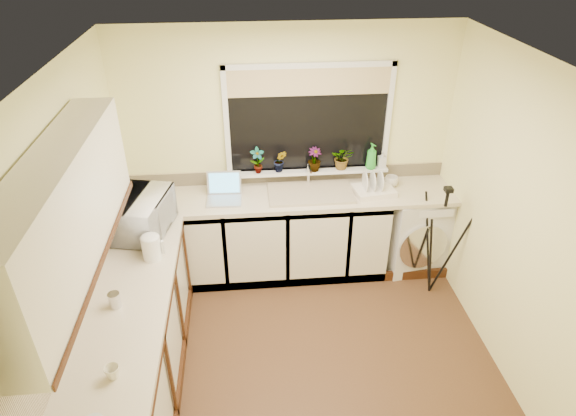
{
  "coord_description": "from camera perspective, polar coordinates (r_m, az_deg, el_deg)",
  "views": [
    {
      "loc": [
        -0.4,
        -2.9,
        3.26
      ],
      "look_at": [
        -0.08,
        0.55,
        1.15
      ],
      "focal_mm": 30.59,
      "sensor_mm": 36.0,
      "label": 1
    }
  ],
  "objects": [
    {
      "name": "base_cabinet_back",
      "position": [
        4.98,
        -3.49,
        -3.35
      ],
      "size": [
        2.55,
        0.6,
        0.86
      ],
      "primitive_type": "cube",
      "color": "silver",
      "rests_on": "floor"
    },
    {
      "name": "soap_bottle_clear",
      "position": [
        5.0,
        10.86,
        5.56
      ],
      "size": [
        0.08,
        0.08,
        0.17
      ],
      "primitive_type": "imported",
      "rotation": [
        0.0,
        0.0,
        0.01
      ],
      "color": "#999999",
      "rests_on": "windowsill"
    },
    {
      "name": "splashback_left",
      "position": [
        3.57,
        -23.76,
        -8.6
      ],
      "size": [
        0.02,
        2.4,
        0.45
      ],
      "primitive_type": "cube",
      "color": "beige",
      "rests_on": "wall_left"
    },
    {
      "name": "dish_rack",
      "position": [
        4.84,
        9.94,
        1.98
      ],
      "size": [
        0.41,
        0.33,
        0.06
      ],
      "primitive_type": "cube",
      "rotation": [
        0.0,
        0.0,
        0.13
      ],
      "color": "white",
      "rests_on": "worktop_back"
    },
    {
      "name": "ceiling",
      "position": [
        3.04,
        2.59,
        15.86
      ],
      "size": [
        3.2,
        3.2,
        0.0
      ],
      "primitive_type": "plane",
      "rotation": [
        3.14,
        0.0,
        0.0
      ],
      "color": "white",
      "rests_on": "ground"
    },
    {
      "name": "splashback_back",
      "position": [
        4.97,
        -0.07,
        3.86
      ],
      "size": [
        3.2,
        0.02,
        0.14
      ],
      "primitive_type": "cube",
      "color": "beige",
      "rests_on": "wall_back"
    },
    {
      "name": "cup_back",
      "position": [
        4.99,
        11.92,
        3.04
      ],
      "size": [
        0.15,
        0.15,
        0.11
      ],
      "primitive_type": "imported",
      "rotation": [
        0.0,
        0.0,
        0.12
      ],
      "color": "silver",
      "rests_on": "worktop_back"
    },
    {
      "name": "steel_jar",
      "position": [
        3.64,
        -19.51,
        -10.06
      ],
      "size": [
        0.08,
        0.08,
        0.11
      ],
      "primitive_type": "cylinder",
      "color": "silver",
      "rests_on": "worktop_left"
    },
    {
      "name": "laptop",
      "position": [
        4.71,
        -7.43,
        1.83
      ],
      "size": [
        0.34,
        0.31,
        0.24
      ],
      "rotation": [
        0.0,
        0.0,
        -0.04
      ],
      "color": "#ACACB5",
      "rests_on": "worktop_back"
    },
    {
      "name": "floor",
      "position": [
        4.38,
        1.8,
        -16.76
      ],
      "size": [
        3.2,
        3.2,
        0.0
      ],
      "primitive_type": "plane",
      "color": "#523420",
      "rests_on": "ground"
    },
    {
      "name": "washing_machine",
      "position": [
        5.28,
        14.38,
        -2.26
      ],
      "size": [
        0.67,
        0.65,
        0.85
      ],
      "primitive_type": "cube",
      "rotation": [
        0.0,
        0.0,
        0.13
      ],
      "color": "silver",
      "rests_on": "floor"
    },
    {
      "name": "cup_left",
      "position": [
        3.2,
        -19.74,
        -17.53
      ],
      "size": [
        0.09,
        0.09,
        0.09
      ],
      "primitive_type": "imported",
      "rotation": [
        0.0,
        0.0,
        -0.03
      ],
      "color": "beige",
      "rests_on": "worktop_left"
    },
    {
      "name": "worktop_back",
      "position": [
        4.76,
        0.25,
        1.31
      ],
      "size": [
        3.2,
        0.6,
        0.04
      ],
      "primitive_type": "cube",
      "color": "beige",
      "rests_on": "base_cabinet_back"
    },
    {
      "name": "tripod",
      "position": [
        4.83,
        17.08,
        -3.83
      ],
      "size": [
        0.7,
        0.7,
        1.18
      ],
      "primitive_type": null,
      "rotation": [
        0.0,
        0.0,
        -0.23
      ],
      "color": "black",
      "rests_on": "floor"
    },
    {
      "name": "upper_cabinet",
      "position": [
        3.04,
        -24.52,
        -0.5
      ],
      "size": [
        0.28,
        1.9,
        0.7
      ],
      "primitive_type": "cube",
      "color": "silver",
      "rests_on": "wall_left"
    },
    {
      "name": "plant_c",
      "position": [
        4.84,
        3.09,
        5.65
      ],
      "size": [
        0.16,
        0.16,
        0.24
      ],
      "primitive_type": "imported",
      "rotation": [
        0.0,
        0.0,
        0.23
      ],
      "color": "#999999",
      "rests_on": "windowsill"
    },
    {
      "name": "worktop_left",
      "position": [
        3.64,
        -18.56,
        -11.56
      ],
      "size": [
        0.6,
        2.4,
        0.04
      ],
      "primitive_type": "cube",
      "color": "beige",
      "rests_on": "base_cabinet_left"
    },
    {
      "name": "plant_b",
      "position": [
        4.82,
        -0.93,
        5.5
      ],
      "size": [
        0.14,
        0.12,
        0.23
      ],
      "primitive_type": "imported",
      "rotation": [
        0.0,
        0.0,
        -0.12
      ],
      "color": "#999999",
      "rests_on": "windowsill"
    },
    {
      "name": "windowsill",
      "position": [
        4.91,
        2.32,
        4.32
      ],
      "size": [
        1.6,
        0.14,
        0.03
      ],
      "primitive_type": "cube",
      "color": "white",
      "rests_on": "wall_back"
    },
    {
      "name": "window_glass",
      "position": [
        4.75,
        2.37,
        10.17
      ],
      "size": [
        1.5,
        0.02,
        1.0
      ],
      "primitive_type": "cube",
      "color": "black",
      "rests_on": "wall_back"
    },
    {
      "name": "plant_a",
      "position": [
        4.79,
        -3.57,
        5.52
      ],
      "size": [
        0.15,
        0.12,
        0.26
      ],
      "primitive_type": "imported",
      "rotation": [
        0.0,
        0.0,
        0.17
      ],
      "color": "#999999",
      "rests_on": "windowsill"
    },
    {
      "name": "microwave",
      "position": [
        4.31,
        -16.59,
        -0.71
      ],
      "size": [
        0.52,
        0.67,
        0.33
      ],
      "primitive_type": "imported",
      "rotation": [
        0.0,
        0.0,
        1.36
      ],
      "color": "white",
      "rests_on": "worktop_left"
    },
    {
      "name": "kettle",
      "position": [
        4.0,
        -15.57,
        -4.49
      ],
      "size": [
        0.15,
        0.15,
        0.19
      ],
      "primitive_type": "cylinder",
      "color": "white",
      "rests_on": "worktop_left"
    },
    {
      "name": "wall_back",
      "position": [
        4.87,
        -0.09,
        6.59
      ],
      "size": [
        3.2,
        0.0,
        3.2
      ],
      "primitive_type": "plane",
      "rotation": [
        1.57,
        0.0,
        0.0
      ],
      "color": "#FFFAAA",
      "rests_on": "ground"
    },
    {
      "name": "base_cabinet_left",
      "position": [
        3.95,
        -17.44,
        -16.39
      ],
      "size": [
        0.54,
        2.4,
        0.86
      ],
      "primitive_type": "cube",
      "color": "silver",
      "rests_on": "floor"
    },
    {
      "name": "sink",
      "position": [
        4.76,
        2.64,
        1.76
      ],
      "size": [
        0.82,
        0.46,
        0.03
      ],
      "primitive_type": "cube",
      "color": "tan",
      "rests_on": "worktop_back"
    },
    {
      "name": "window_blind",
      "position": [
        4.6,
        2.51,
        14.42
      ],
      "size": [
        1.5,
        0.02,
        0.25
      ],
      "primitive_type": "cube",
      "color": "tan",
      "rests_on": "wall_back"
    },
    {
      "name": "faucet",
      "position": [
        4.87,
        2.39,
        3.9
      ],
      "size": [
        0.03,
        0.03,
        0.24
      ],
      "primitive_type": "cylinder",
      "color": "silver",
      "rests_on": "worktop_back"
    },
    {
      "name": "soap_bottle_green",
      "position": [
        4.94,
        9.68,
        5.95
      ],
      "size": [
        0.14,
        0.14,
        0.26
      ],
      "primitive_type": "imported",
      "rotation": [
        0.0,
        0.0,
        0.43
      ],
      "color": "green",
      "rests_on": "windowsill"
    },
    {
      "name": "wall_left",
      "position": [
        3.74,
        -23.07,
        -4.5
      ],
      "size": [
        0.0,
        3.0,
        3.0
      ],
      "primitive_type": "plane",
      "rotation": [
        1.57,
        0.0,
        1.57
      ],
      "color": "#FFFAAA",
      "rests_on": "ground"
    },
    {
      "name": "plant_d",
      "position": [
        4.9,
        6.35,
        5.86
      ],
      "size": [
        0.25,
        0.22,
        0.24
      ],
      "primitive_type": "imported",
      "rotation": [
        0.0,
        0.0,
        -0.19
      ],
      "color": "#999999",
      "rests_on": "windowsill"
    },
    {
      "name": "wall_right",
      "position": [
        4.07,
        25.09,
        -1.95
      ],
      "size": [
        0.0,
        3.0,
        3.0
      ],
      "primitive_type": "plane",
      "rotation": [
        1.57,
        0.0,
        -1.57
      ],
      "color": "#FFFAAA",
      "rests_on": "ground"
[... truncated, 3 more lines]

